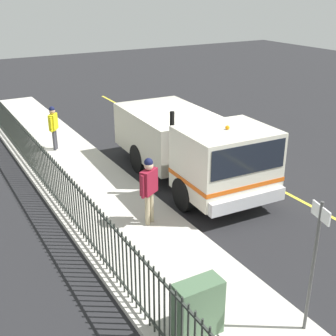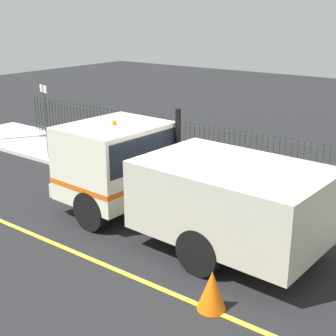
# 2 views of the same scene
# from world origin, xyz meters

# --- Properties ---
(ground_plane) EXTENTS (58.14, 58.14, 0.00)m
(ground_plane) POSITION_xyz_m (0.00, 0.00, 0.00)
(ground_plane) COLOR #232326
(ground_plane) RESTS_ON ground
(sidewalk_slab) EXTENTS (2.90, 26.43, 0.12)m
(sidewalk_slab) POSITION_xyz_m (3.13, 0.00, 0.06)
(sidewalk_slab) COLOR beige
(sidewalk_slab) RESTS_ON ground
(lane_marking) EXTENTS (0.12, 23.79, 0.01)m
(lane_marking) POSITION_xyz_m (-2.00, 0.00, 0.00)
(lane_marking) COLOR yellow
(lane_marking) RESTS_ON ground
(work_truck) EXTENTS (2.79, 6.66, 2.66)m
(work_truck) POSITION_xyz_m (0.10, 0.93, 1.32)
(work_truck) COLOR silver
(work_truck) RESTS_ON ground
(worker_standing) EXTENTS (0.59, 0.46, 1.82)m
(worker_standing) POSITION_xyz_m (2.60, 2.70, 1.24)
(worker_standing) COLOR maroon
(worker_standing) RESTS_ON sidewalk_slab
(pedestrian_distant) EXTENTS (0.44, 0.53, 1.67)m
(pedestrian_distant) POSITION_xyz_m (3.06, -4.08, 1.15)
(pedestrian_distant) COLOR yellow
(pedestrian_distant) RESTS_ON sidewalk_slab
(iron_fence) EXTENTS (0.04, 22.50, 1.40)m
(iron_fence) POSITION_xyz_m (4.37, -0.00, 0.83)
(iron_fence) COLOR #2D332D
(iron_fence) RESTS_ON sidewalk_slab
(utility_cabinet) EXTENTS (0.86, 0.43, 1.08)m
(utility_cabinet) POSITION_xyz_m (3.72, 6.67, 0.67)
(utility_cabinet) COLOR #4C6B4C
(utility_cabinet) RESTS_ON sidewalk_slab
(traffic_cone) EXTENTS (0.51, 0.51, 0.73)m
(traffic_cone) POSITION_xyz_m (-1.95, -1.54, 0.37)
(traffic_cone) COLOR orange
(traffic_cone) RESTS_ON ground
(street_sign) EXTENTS (0.16, 0.49, 2.57)m
(street_sign) POSITION_xyz_m (1.97, 7.54, 1.71)
(street_sign) COLOR #4C4C4C
(street_sign) RESTS_ON sidewalk_slab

